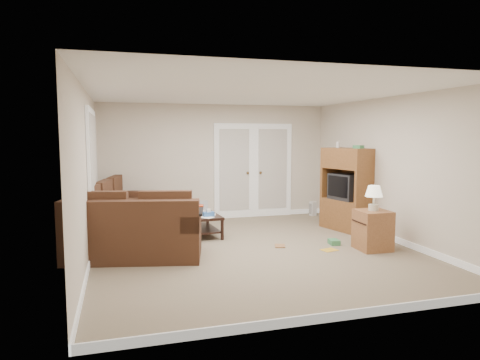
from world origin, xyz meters
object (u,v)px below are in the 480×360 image
object	(u,v)px
side_cabinet	(373,227)
tv_armoire	(348,189)
sectional_sofa	(125,224)
coffee_table	(204,223)

from	to	relation	value
side_cabinet	tv_armoire	bearing A→B (deg)	77.56
sectional_sofa	coffee_table	world-z (taller)	sectional_sofa
sectional_sofa	side_cabinet	distance (m)	4.05
sectional_sofa	coffee_table	xyz separation A→B (m)	(1.39, 0.39, -0.14)
sectional_sofa	tv_armoire	bearing A→B (deg)	13.73
sectional_sofa	tv_armoire	distance (m)	4.20
tv_armoire	side_cabinet	xyz separation A→B (m)	(-0.36, -1.43, -0.43)
coffee_table	tv_armoire	world-z (taller)	tv_armoire
coffee_table	side_cabinet	size ratio (longest dim) A/B	0.98
sectional_sofa	coffee_table	distance (m)	1.45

